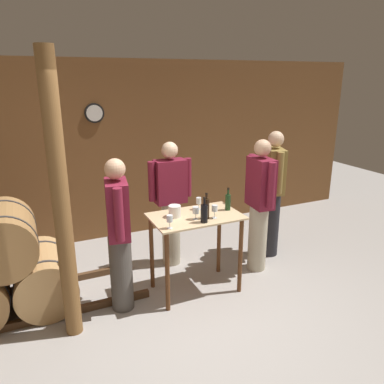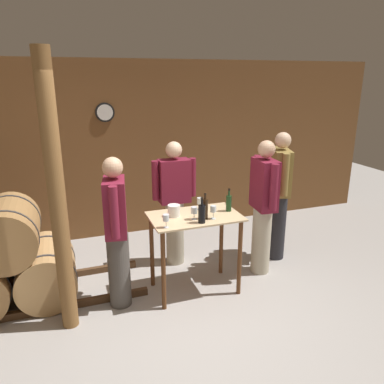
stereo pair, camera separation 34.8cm
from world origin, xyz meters
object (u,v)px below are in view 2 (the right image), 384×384
wooden_post (57,200)px  person_visitor_near_door (279,194)px  wine_bottle_center (229,202)px  wine_glass_far_side (213,209)px  person_host (175,201)px  wine_glass_near_center (194,211)px  ice_bucket (174,211)px  person_visitor_bearded (263,205)px  wine_glass_near_left (166,218)px  person_visitor_with_scarf (117,231)px  wine_bottle_left (205,208)px  wine_bottle_far_left (202,213)px  wine_glass_near_right (200,201)px

wooden_post → person_visitor_near_door: size_ratio=1.53×
wine_bottle_center → wine_glass_far_side: (-0.27, -0.17, 0.01)m
person_host → wine_glass_near_center: bearing=-92.3°
wine_bottle_center → wine_glass_far_side: bearing=-147.1°
wooden_post → ice_bucket: (1.20, 0.27, -0.34)m
wine_glass_far_side → person_visitor_bearded: size_ratio=0.09×
wooden_post → wine_glass_near_left: 1.08m
person_visitor_with_scarf → person_visitor_bearded: person_visitor_bearded is taller
ice_bucket → person_visitor_bearded: bearing=3.2°
wine_glass_near_center → wine_bottle_left: bearing=-9.4°
wine_bottle_far_left → wine_bottle_center: 0.49m
wine_glass_near_center → person_visitor_bearded: (1.00, 0.23, -0.13)m
wine_glass_near_left → wine_glass_near_right: bearing=37.4°
wine_glass_near_center → wine_glass_near_right: wine_glass_near_right is taller
wine_bottle_left → wine_glass_near_right: size_ratio=2.03×
wine_bottle_far_left → ice_bucket: 0.37m
person_visitor_with_scarf → ice_bucket: bearing=5.8°
wine_bottle_far_left → wine_glass_near_left: size_ratio=1.97×
person_visitor_near_door → wine_glass_far_side: bearing=-154.5°
wine_glass_far_side → person_visitor_near_door: (1.20, 0.57, -0.12)m
wine_bottle_left → person_visitor_bearded: person_visitor_bearded is taller
wine_glass_near_center → wine_glass_near_right: 0.32m
wine_bottle_far_left → wine_bottle_left: bearing=52.3°
wine_glass_near_center → person_host: person_host is taller
wine_glass_far_side → wooden_post: bearing=-178.4°
wine_glass_near_center → person_host: 0.87m
wooden_post → wine_bottle_center: wooden_post is taller
wooden_post → wine_glass_far_side: (1.59, 0.04, -0.30)m
wine_bottle_far_left → wine_glass_near_right: (0.12, 0.39, -0.00)m
wine_glass_near_left → wine_glass_near_right: wine_glass_near_right is taller
wooden_post → wine_glass_near_center: wooden_post is taller
person_visitor_near_door → person_visitor_bearded: bearing=-145.0°
wine_glass_near_left → person_host: (0.39, 0.97, -0.17)m
wine_glass_near_right → wine_glass_far_side: wine_glass_far_side is taller
wooden_post → wine_glass_far_side: 1.62m
wine_bottle_left → wine_glass_near_center: bearing=170.6°
wine_glass_near_left → wine_glass_near_center: same height
wooden_post → person_visitor_with_scarf: (0.55, 0.20, -0.46)m
wine_bottle_center → person_visitor_near_door: size_ratio=0.15×
wine_glass_near_center → person_visitor_near_door: 1.50m
wooden_post → wine_glass_near_left: bearing=-1.4°
person_visitor_bearded → person_visitor_near_door: size_ratio=0.98×
wine_glass_near_left → wine_glass_near_center: 0.37m
wine_glass_near_right → person_visitor_bearded: size_ratio=0.08×
wine_bottle_center → wine_glass_near_center: size_ratio=1.87×
wine_bottle_center → wine_glass_near_left: wine_bottle_center is taller
wine_bottle_far_left → person_visitor_bearded: (0.96, 0.35, -0.13)m
wine_bottle_center → wine_bottle_far_left: bearing=-151.1°
wooden_post → person_visitor_near_door: (2.79, 0.62, -0.41)m
person_visitor_with_scarf → person_visitor_near_door: 2.28m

